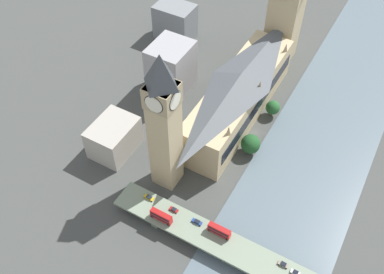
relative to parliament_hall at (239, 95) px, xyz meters
The scene contains 18 objects.
ground_plane 21.84m from the parliament_hall, 150.84° to the left, with size 600.00×600.00×0.00m, color #424442.
river_water 49.63m from the parliament_hall, behind, with size 53.05×360.00×0.30m, color slate.
parliament_hall is the anchor object (origin of this frame).
clock_tower 62.39m from the parliament_hall, 79.53° to the left, with size 12.39×12.39×74.44m.
victoria_tower 60.22m from the parliament_hall, 89.94° to the right, with size 17.12×17.12×58.09m.
road_bridge 90.00m from the parliament_hall, 121.60° to the left, with size 138.10×13.37×5.45m.
double_decker_bus_lead 79.62m from the parliament_hall, 90.81° to the left, with size 10.22×2.53×4.97m.
double_decker_bus_mid 77.81m from the parliament_hall, 109.55° to the left, with size 10.21×2.52×4.81m.
car_northbound_mid 91.59m from the parliament_hall, 126.93° to the left, with size 4.21×1.85×1.36m.
car_northbound_tail 75.17m from the parliament_hall, 101.80° to the left, with size 4.64×1.83×1.37m.
car_southbound_mid 74.06m from the parliament_hall, 82.55° to the left, with size 4.77×1.93×1.39m.
car_southbound_tail 95.64m from the parliament_hall, 129.22° to the left, with size 3.81×1.78×1.45m.
car_southbound_extra 73.36m from the parliament_hall, 92.70° to the left, with size 4.06×1.92×1.22m.
city_block_west 80.27m from the parliament_hall, 33.89° to the right, with size 24.15×17.53×22.80m.
city_block_center 42.05m from the parliament_hall, ahead, with size 20.68×23.36×30.09m.
city_block_east 68.84m from the parliament_hall, 51.08° to the left, with size 18.50×23.90×17.32m.
tree_embankment_near 20.61m from the parliament_hall, 153.16° to the right, with size 7.76×7.76×9.73m.
tree_embankment_mid 28.79m from the parliament_hall, 128.38° to the left, with size 9.86×9.86×11.41m.
Camera 1 is at (-45.62, 148.07, 168.40)m, focal length 40.00 mm.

